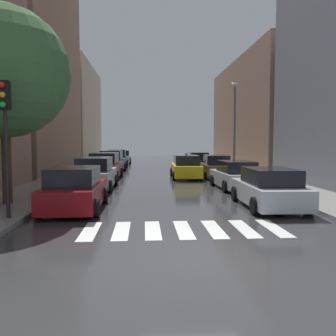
% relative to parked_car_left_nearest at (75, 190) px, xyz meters
% --- Properties ---
extents(ground_plane, '(28.00, 72.00, 0.04)m').
position_rel_parked_car_left_nearest_xyz_m(ground_plane, '(3.73, 18.31, -0.78)').
color(ground_plane, '#313134').
extents(sidewalk_left, '(3.00, 72.00, 0.15)m').
position_rel_parked_car_left_nearest_xyz_m(sidewalk_left, '(-2.77, 18.31, -0.69)').
color(sidewalk_left, gray).
rests_on(sidewalk_left, ground).
extents(sidewalk_right, '(3.00, 72.00, 0.15)m').
position_rel_parked_car_left_nearest_xyz_m(sidewalk_right, '(10.23, 18.31, -0.69)').
color(sidewalk_right, gray).
rests_on(sidewalk_right, ground).
extents(crosswalk_stripes, '(5.85, 2.20, 0.01)m').
position_rel_parked_car_left_nearest_xyz_m(crosswalk_stripes, '(3.73, -3.24, -0.76)').
color(crosswalk_stripes, silver).
rests_on(crosswalk_stripes, ground).
extents(building_left_mid, '(6.00, 16.42, 20.11)m').
position_rel_parked_car_left_nearest_xyz_m(building_left_mid, '(-7.27, 18.07, 9.29)').
color(building_left_mid, '#8C6B56').
rests_on(building_left_mid, ground).
extents(building_left_far, '(6.00, 17.77, 12.74)m').
position_rel_parked_car_left_nearest_xyz_m(building_left_far, '(-7.27, 36.10, 5.61)').
color(building_left_far, '#B2A38C').
rests_on(building_left_far, ground).
extents(building_right_mid, '(6.00, 20.46, 10.70)m').
position_rel_parked_car_left_nearest_xyz_m(building_right_mid, '(14.73, 22.27, 4.59)').
color(building_right_mid, '#8C6B56').
rests_on(building_right_mid, ground).
extents(parked_car_left_nearest, '(2.12, 4.41, 1.63)m').
position_rel_parked_car_left_nearest_xyz_m(parked_car_left_nearest, '(0.00, 0.00, 0.00)').
color(parked_car_left_nearest, maroon).
rests_on(parked_car_left_nearest, ground).
extents(parked_car_left_second, '(2.16, 4.80, 1.73)m').
position_rel_parked_car_left_nearest_xyz_m(parked_car_left_second, '(-0.05, 6.02, 0.04)').
color(parked_car_left_second, '#B2B7BF').
rests_on(parked_car_left_second, ground).
extents(parked_car_left_third, '(2.30, 4.57, 1.81)m').
position_rel_parked_car_left_nearest_xyz_m(parked_car_left_third, '(-0.12, 11.51, 0.08)').
color(parked_car_left_third, maroon).
rests_on(parked_car_left_third, ground).
extents(parked_car_left_fourth, '(2.29, 4.37, 1.82)m').
position_rel_parked_car_left_nearest_xyz_m(parked_car_left_fourth, '(-0.16, 17.26, 0.08)').
color(parked_car_left_fourth, navy).
rests_on(parked_car_left_fourth, ground).
extents(parked_car_left_fifth, '(2.18, 4.27, 1.77)m').
position_rel_parked_car_left_nearest_xyz_m(parked_car_left_fifth, '(-0.17, 23.49, 0.06)').
color(parked_car_left_fifth, '#0C4C2D').
rests_on(parked_car_left_fifth, ground).
extents(parked_car_left_sixth, '(2.15, 4.25, 1.55)m').
position_rel_parked_car_left_nearest_xyz_m(parked_car_left_sixth, '(0.00, 29.59, -0.04)').
color(parked_car_left_sixth, silver).
rests_on(parked_car_left_sixth, ground).
extents(parked_car_right_nearest, '(2.23, 4.57, 1.55)m').
position_rel_parked_car_left_nearest_xyz_m(parked_car_right_nearest, '(7.46, 0.07, -0.03)').
color(parked_car_right_nearest, '#B2B7BF').
rests_on(parked_car_right_nearest, ground).
extents(parked_car_right_second, '(2.17, 4.46, 1.53)m').
position_rel_parked_car_left_nearest_xyz_m(parked_car_right_second, '(7.57, 5.56, -0.04)').
color(parked_car_right_second, '#B2B7BF').
rests_on(parked_car_right_second, ground).
extents(parked_car_right_third, '(2.16, 4.47, 1.63)m').
position_rel_parked_car_left_nearest_xyz_m(parked_car_right_third, '(7.71, 11.50, -0.00)').
color(parked_car_right_third, brown).
rests_on(parked_car_right_third, ground).
extents(parked_car_right_fourth, '(2.16, 4.10, 1.62)m').
position_rel_parked_car_left_nearest_xyz_m(parked_car_right_fourth, '(7.53, 18.27, -0.00)').
color(parked_car_right_fourth, black).
rests_on(parked_car_right_fourth, ground).
extents(taxi_midroad, '(2.18, 4.75, 1.81)m').
position_rel_parked_car_left_nearest_xyz_m(taxi_midroad, '(5.56, 11.46, 0.00)').
color(taxi_midroad, yellow).
rests_on(taxi_midroad, ground).
extents(street_tree_left, '(5.05, 5.05, 7.61)m').
position_rel_parked_car_left_nearest_xyz_m(street_tree_left, '(-2.78, 0.88, 4.46)').
color(street_tree_left, '#513823').
rests_on(street_tree_left, sidewalk_left).
extents(traffic_light_left_corner, '(0.30, 0.42, 4.30)m').
position_rel_parked_car_left_nearest_xyz_m(traffic_light_left_corner, '(-1.72, -1.94, 2.52)').
color(traffic_light_left_corner, black).
rests_on(traffic_light_left_corner, sidewalk_left).
extents(lamp_post_right, '(0.60, 0.28, 6.73)m').
position_rel_parked_car_left_nearest_xyz_m(lamp_post_right, '(9.28, 12.43, 3.28)').
color(lamp_post_right, '#595B60').
rests_on(lamp_post_right, sidewalk_right).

